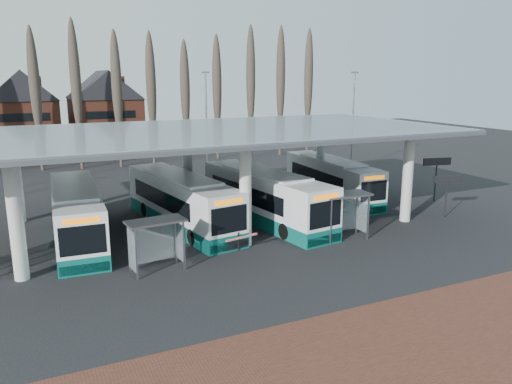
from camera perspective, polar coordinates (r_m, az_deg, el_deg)
name	(u,v)px	position (r m, az deg, el deg)	size (l,w,h in m)	color
ground	(264,259)	(27.47, 0.94, -7.63)	(140.00, 140.00, 0.00)	black
brick_strip	(421,375)	(18.56, 18.38, -19.19)	(70.00, 10.00, 0.03)	brown
station_canopy	(212,139)	(33.31, -5.09, 6.09)	(32.00, 16.00, 6.34)	silver
poplar_row	(132,85)	(57.21, -13.97, 11.79)	(45.10, 1.10, 14.50)	#473D33
lamp_post_b	(206,120)	(52.22, -5.69, 8.23)	(0.80, 0.16, 10.17)	slate
lamp_post_c	(353,119)	(53.42, 11.01, 8.16)	(0.80, 0.16, 10.17)	slate
bus_0	(76,215)	(31.97, -19.85, -2.47)	(3.12, 12.10, 3.33)	white
bus_1	(181,202)	(33.32, -8.53, -1.12)	(4.44, 12.61, 3.43)	white
bus_2	(264,197)	(34.08, 0.97, -0.61)	(4.38, 12.80, 3.49)	white
bus_3	(331,179)	(41.08, 8.55, 1.44)	(2.98, 11.66, 3.21)	white
shelter_1	(155,233)	(25.82, -11.45, -4.67)	(3.03, 1.74, 2.69)	gray
shelter_2	(343,206)	(30.67, 9.93, -1.54)	(3.12, 1.63, 2.86)	gray
info_sign_0	(447,183)	(37.13, 21.03, 1.01)	(1.93, 0.74, 2.98)	black
info_sign_1	(437,165)	(41.55, 19.97, 2.93)	(2.33, 0.64, 3.51)	black
barrier	(241,238)	(28.17, -1.73, -5.31)	(2.10, 0.82, 1.07)	black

